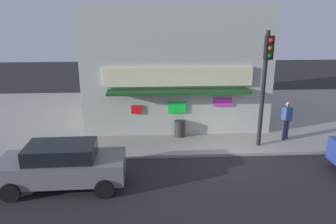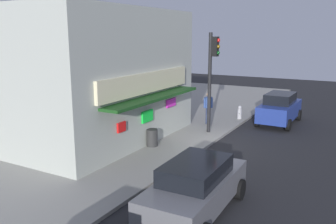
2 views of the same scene
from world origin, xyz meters
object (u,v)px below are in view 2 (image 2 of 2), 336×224
Objects in this scene: traffic_light at (212,69)px; parked_car_blue at (280,108)px; pedestrian at (208,107)px; parked_car_grey at (196,187)px; trash_can at (152,138)px; fire_hydrant at (240,112)px.

traffic_light is 5.43m from parked_car_blue.
traffic_light is at bearing 148.28° from parked_car_blue.
pedestrian is 0.42× the size of parked_car_grey.
trash_can is (-3.43, 1.40, -2.83)m from traffic_light.
parked_car_blue is (7.55, -3.94, 0.38)m from trash_can.
parked_car_blue is at bearing 1.35° from parked_car_grey.
pedestrian is 0.44× the size of parked_car_blue.
traffic_light reaches higher than pedestrian.
traffic_light is at bearing 19.74° from parked_car_grey.
parked_car_grey reaches higher than fire_hydrant.
traffic_light is 6.25× the size of fire_hydrant.
fire_hydrant is 1.04× the size of trash_can.
fire_hydrant is at bearing 103.17° from parked_car_blue.
fire_hydrant is 7.25m from trash_can.
parked_car_grey is (-9.36, -3.60, -0.30)m from pedestrian.
trash_can is 6.14m from parked_car_grey.
fire_hydrant reaches higher than trash_can.
trash_can is at bearing 172.77° from pedestrian.
fire_hydrant is at bearing -27.91° from pedestrian.
fire_hydrant is at bearing -5.62° from traffic_light.
fire_hydrant is at bearing 12.15° from parked_car_grey.
fire_hydrant is 2.28m from parked_car_blue.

